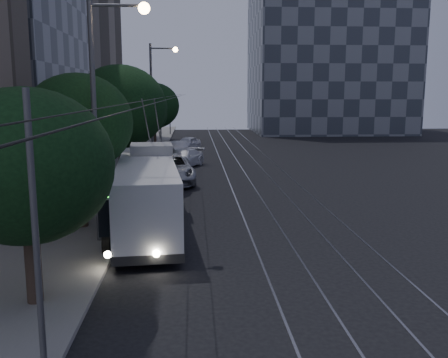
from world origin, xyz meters
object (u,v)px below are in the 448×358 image
object	(u,v)px
streetlamp_far	(156,91)
car_white_a	(175,167)
car_white_b	(183,158)
streetlamp_near	(104,98)
car_white_d	(187,144)
car_white_c	(178,149)
pickup_silver	(169,169)
trolleybus	(147,193)

from	to	relation	value
streetlamp_far	car_white_a	bearing A→B (deg)	-77.07
car_white_b	streetlamp_near	xyz separation A→B (m)	(-2.51, -20.28, 5.00)
car_white_a	car_white_d	xyz separation A→B (m)	(0.67, 15.80, 0.06)
car_white_b	streetlamp_far	distance (m)	6.83
car_white_c	car_white_d	world-z (taller)	car_white_d
car_white_b	streetlamp_far	bearing A→B (deg)	146.50
pickup_silver	car_white_a	size ratio (longest dim) A/B	1.76
car_white_a	streetlamp_far	size ratio (longest dim) A/B	0.38
car_white_c	pickup_silver	bearing A→B (deg)	-105.56
trolleybus	car_white_d	bearing A→B (deg)	82.01
car_white_b	pickup_silver	bearing A→B (deg)	-71.86
car_white_b	trolleybus	bearing A→B (deg)	-69.12
streetlamp_far	streetlamp_near	bearing A→B (deg)	-90.52
pickup_silver	car_white_a	world-z (taller)	pickup_silver
streetlamp_near	streetlamp_far	xyz separation A→B (m)	(0.22, 23.97, 0.28)
trolleybus	streetlamp_far	bearing A→B (deg)	87.54
trolleybus	car_white_a	distance (m)	13.93
car_white_b	streetlamp_near	bearing A→B (deg)	-72.33
car_white_b	streetlamp_near	size ratio (longest dim) A/B	0.52
car_white_b	car_white_d	distance (m)	11.64
streetlamp_near	trolleybus	bearing A→B (deg)	59.96
car_white_a	pickup_silver	bearing A→B (deg)	-121.29
pickup_silver	streetlamp_far	distance (m)	11.86
car_white_b	streetlamp_far	xyz separation A→B (m)	(-2.29, 3.69, 5.28)
trolleybus	car_white_b	world-z (taller)	trolleybus
car_white_a	streetlamp_near	size ratio (longest dim) A/B	0.40
pickup_silver	car_white_c	bearing A→B (deg)	83.09
streetlamp_far	pickup_silver	bearing A→B (deg)	-82.03
car_white_c	streetlamp_near	xyz separation A→B (m)	(-1.92, -27.04, 5.00)
car_white_b	car_white_d	xyz separation A→B (m)	(0.19, 11.64, -0.00)
trolleybus	pickup_silver	xyz separation A→B (m)	(0.41, 11.10, -0.66)
pickup_silver	car_white_a	distance (m)	2.81
pickup_silver	streetlamp_near	size ratio (longest dim) A/B	0.71
car_white_d	streetlamp_far	bearing A→B (deg)	-84.57
pickup_silver	streetlamp_far	xyz separation A→B (m)	(-1.49, 10.63, 5.06)
car_white_a	streetlamp_near	world-z (taller)	streetlamp_near
trolleybus	car_white_a	world-z (taller)	trolleybus
car_white_a	car_white_c	distance (m)	10.92
pickup_silver	car_white_d	bearing A→B (deg)	80.94
streetlamp_near	streetlamp_far	world-z (taller)	streetlamp_far
streetlamp_near	car_white_c	bearing A→B (deg)	85.94
pickup_silver	streetlamp_near	world-z (taller)	streetlamp_near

